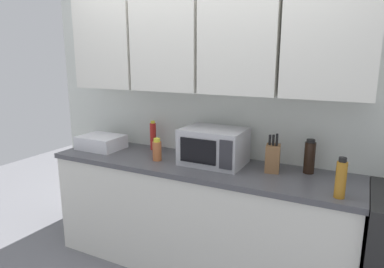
{
  "coord_description": "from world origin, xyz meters",
  "views": [
    {
      "loc": [
        1.14,
        -2.6,
        1.72
      ],
      "look_at": [
        -0.06,
        -0.25,
        1.12
      ],
      "focal_mm": 31.79,
      "sensor_mm": 36.0,
      "label": 1
    }
  ],
  "objects": [
    {
      "name": "bottle_soy_dark",
      "position": [
        0.83,
        -0.14,
        1.02
      ],
      "size": [
        0.08,
        0.08,
        0.25
      ],
      "color": "black",
      "rests_on": "counter_run"
    },
    {
      "name": "bottle_red_sauce",
      "position": [
        -0.53,
        -0.11,
        1.03
      ],
      "size": [
        0.05,
        0.05,
        0.26
      ],
      "color": "red",
      "rests_on": "counter_run"
    },
    {
      "name": "knife_block",
      "position": [
        0.58,
        -0.22,
        1.0
      ],
      "size": [
        0.12,
        0.14,
        0.29
      ],
      "color": "brown",
      "rests_on": "counter_run"
    },
    {
      "name": "bottle_amber_vinegar",
      "position": [
        1.06,
        -0.51,
        1.02
      ],
      "size": [
        0.06,
        0.06,
        0.25
      ],
      "color": "#AD701E",
      "rests_on": "counter_run"
    },
    {
      "name": "counter_run",
      "position": [
        0.0,
        -0.3,
        0.45
      ],
      "size": [
        2.44,
        0.63,
        0.9
      ],
      "color": "white",
      "rests_on": "ground_plane"
    },
    {
      "name": "wall_back_with_cabinets",
      "position": [
        -0.0,
        -0.07,
        1.58
      ],
      "size": [
        3.31,
        0.38,
        2.6
      ],
      "color": "silver",
      "rests_on": "ground_plane"
    },
    {
      "name": "dish_rack",
      "position": [
        -0.97,
        -0.3,
        0.96
      ],
      "size": [
        0.38,
        0.3,
        0.12
      ],
      "primitive_type": "cube",
      "color": "silver",
      "rests_on": "counter_run"
    },
    {
      "name": "bottle_spice_jar",
      "position": [
        -0.31,
        -0.37,
        0.99
      ],
      "size": [
        0.07,
        0.07,
        0.18
      ],
      "color": "#BC6638",
      "rests_on": "counter_run"
    },
    {
      "name": "microwave",
      "position": [
        0.12,
        -0.24,
        1.04
      ],
      "size": [
        0.48,
        0.37,
        0.28
      ],
      "color": "#B7B7BC",
      "rests_on": "counter_run"
    }
  ]
}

